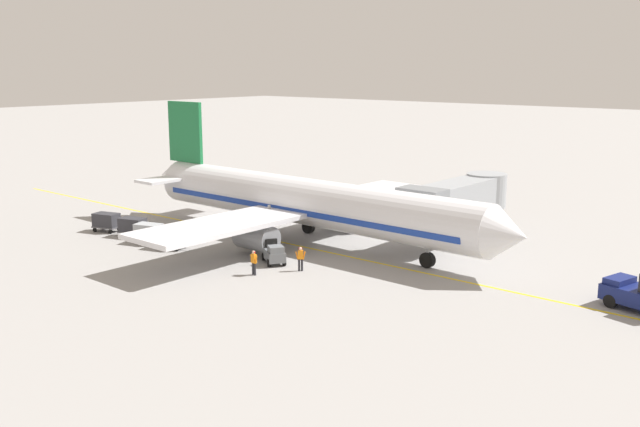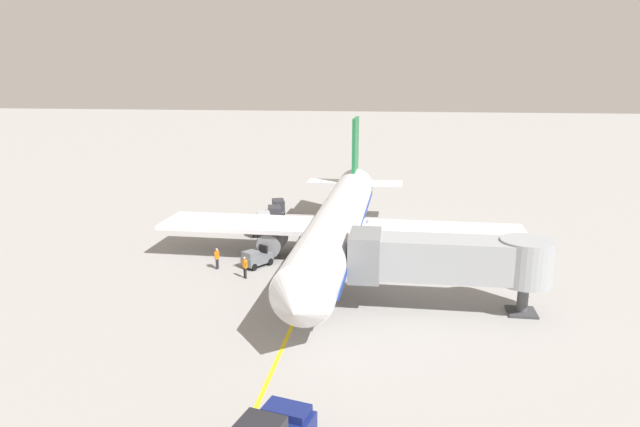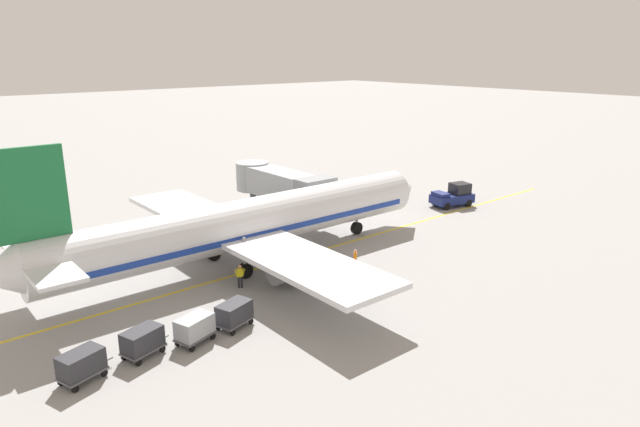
{
  "view_description": "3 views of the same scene",
  "coord_description": "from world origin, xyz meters",
  "views": [
    {
      "loc": [
        39.99,
        36.88,
        13.82
      ],
      "look_at": [
        0.91,
        3.81,
        3.13
      ],
      "focal_mm": 39.82,
      "sensor_mm": 36.0,
      "label": 1
    },
    {
      "loc": [
        -6.18,
        44.92,
        14.88
      ],
      "look_at": [
        0.1,
        0.43,
        3.95
      ],
      "focal_mm": 31.94,
      "sensor_mm": 36.0,
      "label": 2
    },
    {
      "loc": [
        33.35,
        -21.72,
        15.85
      ],
      "look_at": [
        1.31,
        5.33,
        3.69
      ],
      "focal_mm": 31.55,
      "sensor_mm": 36.0,
      "label": 3
    }
  ],
  "objects": [
    {
      "name": "ground_plane",
      "position": [
        0.0,
        0.0,
        0.0
      ],
      "size": [
        400.0,
        400.0,
        0.0
      ],
      "primitive_type": "plane",
      "color": "gray"
    },
    {
      "name": "gate_lead_in_line",
      "position": [
        0.0,
        0.0,
        0.0
      ],
      "size": [
        0.24,
        80.0,
        0.01
      ],
      "primitive_type": "cube",
      "color": "gold",
      "rests_on": "ground"
    },
    {
      "name": "parked_airliner",
      "position": [
        -1.38,
        0.33,
        3.19
      ],
      "size": [
        30.06,
        37.24,
        10.63
      ],
      "color": "silver",
      "rests_on": "ground"
    },
    {
      "name": "jet_bridge",
      "position": [
        -9.45,
        9.43,
        3.45
      ],
      "size": [
        12.82,
        3.5,
        4.98
      ],
      "color": "#93999E",
      "rests_on": "ground"
    },
    {
      "name": "pushback_tractor",
      "position": [
        -1.52,
        26.17,
        1.1
      ],
      "size": [
        3.17,
        4.79,
        2.4
      ],
      "color": "navy",
      "rests_on": "ground"
    },
    {
      "name": "baggage_tug_lead",
      "position": [
        4.87,
        2.88,
        0.71
      ],
      "size": [
        2.36,
        2.75,
        1.62
      ],
      "color": "slate",
      "rests_on": "ground"
    },
    {
      "name": "baggage_cart_front",
      "position": [
        6.94,
        -6.07,
        0.95
      ],
      "size": [
        1.9,
        2.97,
        1.58
      ],
      "color": "#4C4C51",
      "rests_on": "ground"
    },
    {
      "name": "baggage_cart_second_in_train",
      "position": [
        7.07,
        -8.74,
        0.95
      ],
      "size": [
        1.9,
        2.97,
        1.58
      ],
      "color": "#4C4C51",
      "rests_on": "ground"
    },
    {
      "name": "baggage_cart_third_in_train",
      "position": [
        6.58,
        -11.58,
        0.95
      ],
      "size": [
        1.9,
        2.97,
        1.58
      ],
      "color": "#4C4C51",
      "rests_on": "ground"
    },
    {
      "name": "baggage_cart_tail_end",
      "position": [
        6.89,
        -14.87,
        0.95
      ],
      "size": [
        1.9,
        2.97,
        1.58
      ],
      "color": "#4C4C51",
      "rests_on": "ground"
    },
    {
      "name": "ground_crew_wing_walker",
      "position": [
        5.07,
        5.59,
        0.95
      ],
      "size": [
        0.56,
        0.59,
        1.69
      ],
      "color": "#232328",
      "rests_on": "ground"
    },
    {
      "name": "ground_crew_loader",
      "position": [
        2.2,
        -2.67,
        0.95
      ],
      "size": [
        0.37,
        0.7,
        1.69
      ],
      "color": "#232328",
      "rests_on": "ground"
    },
    {
      "name": "ground_crew_marshaller",
      "position": [
        7.81,
        3.84,
        0.95
      ],
      "size": [
        0.28,
        0.73,
        1.69
      ],
      "color": "#232328",
      "rests_on": "ground"
    }
  ]
}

